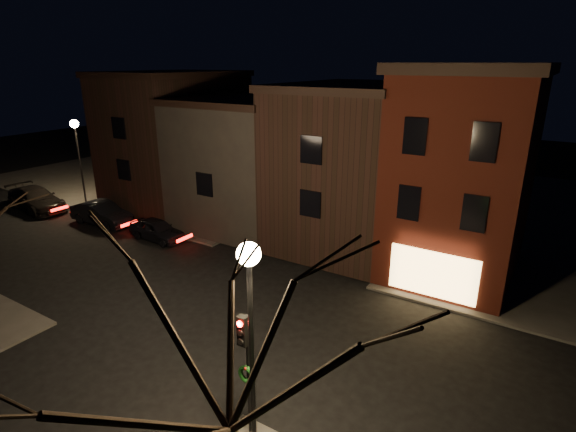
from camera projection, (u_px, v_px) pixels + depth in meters
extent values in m
plane|color=black|center=(223.00, 305.00, 20.72)|extent=(120.00, 120.00, 0.00)
cube|color=#2D2B28|center=(198.00, 169.00, 46.76)|extent=(30.00, 30.00, 0.12)
cube|color=#48150C|center=(462.00, 178.00, 22.65)|extent=(6.00, 8.00, 10.00)
cube|color=black|center=(476.00, 68.00, 20.94)|extent=(6.50, 8.50, 0.50)
cube|color=#ECBC6A|center=(433.00, 274.00, 20.61)|extent=(4.00, 0.12, 2.20)
cube|color=black|center=(352.00, 168.00, 26.87)|extent=(7.00, 10.00, 9.00)
cube|color=black|center=(356.00, 87.00, 25.34)|extent=(7.30, 10.30, 0.40)
cube|color=black|center=(254.00, 163.00, 30.67)|extent=(7.50, 10.00, 8.00)
cube|color=black|center=(253.00, 99.00, 29.30)|extent=(7.80, 10.30, 0.40)
cube|color=black|center=(177.00, 142.00, 34.07)|extent=(7.00, 10.00, 9.50)
cube|color=black|center=(171.00, 74.00, 32.45)|extent=(7.30, 10.30, 0.40)
cylinder|color=black|center=(252.00, 365.00, 11.78)|extent=(0.14, 0.14, 6.00)
sphere|color=#FFD18C|center=(249.00, 254.00, 10.75)|extent=(0.60, 0.60, 0.60)
cylinder|color=black|center=(81.00, 166.00, 34.20)|extent=(0.14, 0.14, 6.00)
sphere|color=#FFD18C|center=(74.00, 124.00, 33.16)|extent=(0.60, 0.60, 0.60)
cylinder|color=black|center=(249.00, 376.00, 12.89)|extent=(0.10, 0.10, 4.00)
cube|color=black|center=(243.00, 331.00, 12.23)|extent=(0.28, 0.22, 0.90)
cylinder|color=#FF0C07|center=(240.00, 324.00, 12.04)|extent=(0.18, 0.06, 0.18)
cylinder|color=black|center=(240.00, 333.00, 12.13)|extent=(0.18, 0.06, 0.18)
cylinder|color=black|center=(241.00, 342.00, 12.22)|extent=(0.18, 0.06, 0.18)
torus|color=#0C380F|center=(247.00, 374.00, 12.79)|extent=(0.58, 0.14, 0.58)
sphere|color=#990C0C|center=(246.00, 368.00, 12.70)|extent=(0.12, 0.12, 0.12)
imported|color=black|center=(157.00, 230.00, 28.16)|extent=(4.03, 1.75, 1.35)
imported|color=black|center=(102.00, 214.00, 30.76)|extent=(4.84, 1.74, 1.59)
imported|color=black|center=(36.00, 199.00, 33.83)|extent=(6.05, 3.01, 1.69)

